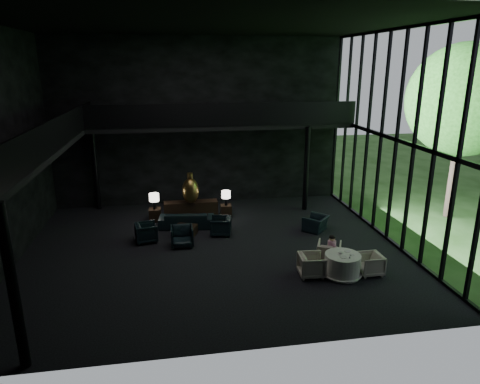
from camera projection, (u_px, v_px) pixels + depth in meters
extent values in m
cube|color=black|center=(214.00, 250.00, 16.11)|extent=(14.00, 12.00, 0.02)
cube|color=black|center=(210.00, 23.00, 13.80)|extent=(14.00, 12.00, 0.02)
cube|color=black|center=(200.00, 123.00, 20.63)|extent=(14.00, 0.04, 8.00)
cube|color=black|center=(240.00, 195.00, 9.29)|extent=(14.00, 0.04, 8.00)
cube|color=black|center=(30.00, 151.00, 14.02)|extent=(2.00, 12.00, 0.25)
cube|color=black|center=(223.00, 125.00, 19.84)|extent=(12.00, 2.00, 0.25)
cube|color=black|center=(60.00, 132.00, 14.01)|extent=(0.06, 12.00, 1.00)
cube|color=black|center=(226.00, 115.00, 18.72)|extent=(12.00, 0.06, 1.00)
cylinder|color=black|center=(13.00, 289.00, 9.37)|extent=(0.24, 0.24, 4.00)
cylinder|color=black|center=(95.00, 168.00, 20.14)|extent=(0.24, 0.24, 4.00)
cylinder|color=black|center=(306.00, 169.00, 20.06)|extent=(0.24, 0.24, 4.00)
cylinder|color=#382D23|center=(455.00, 164.00, 19.00)|extent=(0.36, 0.36, 4.90)
sphere|color=#2B5E21|center=(464.00, 100.00, 18.20)|extent=(4.80, 4.80, 4.80)
cube|color=black|center=(191.00, 209.00, 19.41)|extent=(2.41, 0.55, 0.77)
ellipsoid|color=#AF822B|center=(191.00, 191.00, 18.92)|extent=(0.74, 0.74, 1.15)
cylinder|color=#AF822B|center=(190.00, 176.00, 18.72)|extent=(0.25, 0.25, 0.23)
cube|color=black|center=(155.00, 215.00, 19.01)|extent=(0.52, 0.52, 0.58)
cylinder|color=black|center=(155.00, 205.00, 18.82)|extent=(0.13, 0.13, 0.38)
cylinder|color=white|center=(154.00, 197.00, 18.71)|extent=(0.43, 0.43, 0.34)
cube|color=black|center=(226.00, 210.00, 19.64)|extent=(0.48, 0.48, 0.53)
cylinder|color=black|center=(226.00, 202.00, 19.47)|extent=(0.12, 0.12, 0.36)
cylinder|color=white|center=(226.00, 194.00, 19.38)|extent=(0.41, 0.41, 0.33)
imported|color=#15252C|center=(186.00, 216.00, 18.24)|extent=(2.67, 1.05, 1.02)
imported|color=#1D3238|center=(146.00, 231.00, 16.76)|extent=(0.95, 0.99, 0.89)
imported|color=#1A2F34|center=(221.00, 225.00, 17.44)|extent=(0.95, 0.99, 0.88)
imported|color=black|center=(182.00, 234.00, 16.34)|extent=(0.93, 0.87, 0.95)
imported|color=black|center=(316.00, 222.00, 17.87)|extent=(1.03, 1.05, 0.78)
cube|color=black|center=(185.00, 231.00, 17.45)|extent=(1.09, 1.09, 0.37)
cylinder|color=white|center=(342.00, 265.00, 14.07)|extent=(1.17, 1.17, 0.75)
cone|color=white|center=(342.00, 274.00, 14.17)|extent=(1.33, 1.33, 0.10)
imported|color=#B9B6B1|center=(329.00, 251.00, 15.02)|extent=(1.09, 1.06, 0.87)
imported|color=beige|center=(370.00, 263.00, 14.18)|extent=(0.73, 0.78, 0.78)
imported|color=beige|center=(312.00, 263.00, 14.04)|extent=(0.87, 0.92, 0.89)
cylinder|color=silver|center=(332.00, 246.00, 14.81)|extent=(0.29, 0.29, 0.42)
sphere|color=#D8A884|center=(332.00, 238.00, 14.72)|extent=(0.21, 0.21, 0.21)
ellipsoid|color=black|center=(332.00, 237.00, 14.71)|extent=(0.22, 0.22, 0.15)
cylinder|color=white|center=(343.00, 257.00, 13.78)|extent=(0.24, 0.24, 0.01)
cylinder|color=white|center=(347.00, 251.00, 14.21)|extent=(0.28, 0.28, 0.01)
cylinder|color=white|center=(352.00, 255.00, 13.92)|extent=(0.19, 0.19, 0.01)
cylinder|color=white|center=(351.00, 255.00, 13.87)|extent=(0.10, 0.10, 0.06)
ellipsoid|color=white|center=(341.00, 253.00, 14.02)|extent=(0.16, 0.16, 0.08)
cylinder|color=#99999E|center=(350.00, 258.00, 13.68)|extent=(0.07, 0.07, 0.06)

